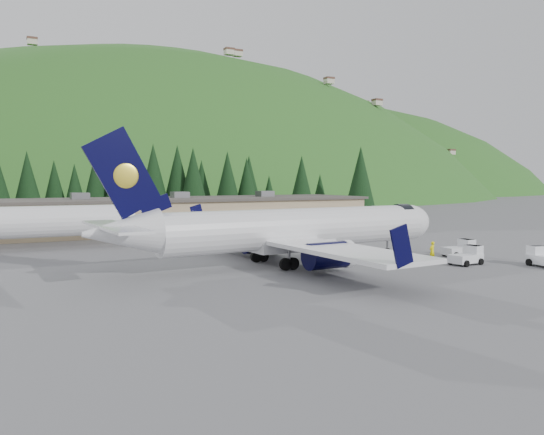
{
  "coord_description": "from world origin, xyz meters",
  "views": [
    {
      "loc": [
        -25.2,
        -43.22,
        7.87
      ],
      "look_at": [
        0.0,
        6.0,
        4.0
      ],
      "focal_mm": 35.0,
      "sensor_mm": 36.0,
      "label": 1
    }
  ],
  "objects": [
    {
      "name": "ground",
      "position": [
        0.0,
        0.0,
        0.0
      ],
      "size": [
        600.0,
        600.0,
        0.0
      ],
      "primitive_type": "plane",
      "color": "slate"
    },
    {
      "name": "airliner",
      "position": [
        -1.06,
        -0.06,
        3.22
      ],
      "size": [
        36.4,
        34.13,
        12.08
      ],
      "rotation": [
        0.0,
        0.0,
        0.06
      ],
      "color": "white",
      "rests_on": "ground"
    },
    {
      "name": "second_airliner",
      "position": [
        -24.92,
        22.0,
        3.32
      ],
      "size": [
        27.5,
        11.0,
        10.05
      ],
      "color": "white",
      "rests_on": "ground"
    },
    {
      "name": "baggage_tug_a",
      "position": [
        13.65,
        -7.71,
        0.78
      ],
      "size": [
        3.46,
        2.34,
        1.75
      ],
      "rotation": [
        0.0,
        0.0,
        0.13
      ],
      "color": "silver",
      "rests_on": "ground"
    },
    {
      "name": "baggage_tug_b",
      "position": [
        17.18,
        -3.52,
        0.78
      ],
      "size": [
        3.37,
        2.13,
        1.75
      ],
      "rotation": [
        0.0,
        0.0,
        -0.05
      ],
      "color": "silver",
      "rests_on": "ground"
    },
    {
      "name": "baggage_tug_c",
      "position": [
        18.84,
        -11.84,
        0.82
      ],
      "size": [
        2.61,
        3.71,
        1.84
      ],
      "rotation": [
        0.0,
        0.0,
        1.38
      ],
      "color": "silver",
      "rests_on": "ground"
    },
    {
      "name": "terminal_building",
      "position": [
        -5.01,
        38.0,
        2.62
      ],
      "size": [
        71.0,
        17.0,
        6.1
      ],
      "color": "tan",
      "rests_on": "ground"
    },
    {
      "name": "ramp_worker",
      "position": [
        12.31,
        -4.46,
        0.95
      ],
      "size": [
        0.77,
        0.58,
        1.91
      ],
      "primitive_type": "imported",
      "rotation": [
        0.0,
        0.0,
        3.33
      ],
      "color": "#FFF005",
      "rests_on": "ground"
    },
    {
      "name": "tree_line",
      "position": [
        -7.5,
        61.59,
        7.9
      ],
      "size": [
        112.42,
        19.4,
        14.43
      ],
      "color": "black",
      "rests_on": "ground"
    },
    {
      "name": "hills",
      "position": [
        53.34,
        207.38,
        -82.8
      ],
      "size": [
        614.0,
        330.0,
        300.0
      ],
      "color": "#2B5F1E",
      "rests_on": "ground"
    }
  ]
}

